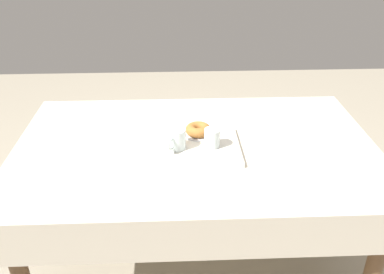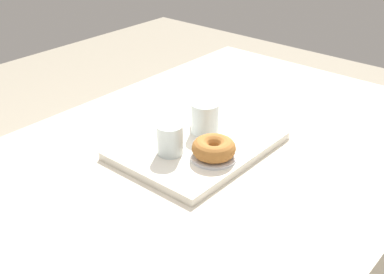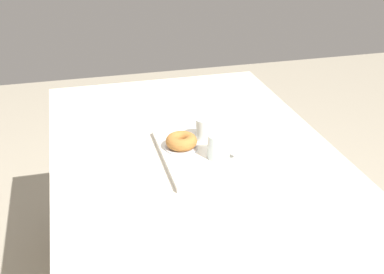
{
  "view_description": "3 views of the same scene",
  "coord_description": "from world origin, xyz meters",
  "px_view_note": "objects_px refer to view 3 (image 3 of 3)",
  "views": [
    {
      "loc": [
        0.08,
        1.51,
        1.62
      ],
      "look_at": [
        0.02,
        -0.01,
        0.79
      ],
      "focal_mm": 39.21,
      "sensor_mm": 36.0,
      "label": 1
    },
    {
      "loc": [
        -0.81,
        -0.65,
        1.38
      ],
      "look_at": [
        0.03,
        0.06,
        0.78
      ],
      "focal_mm": 45.23,
      "sensor_mm": 36.0,
      "label": 2
    },
    {
      "loc": [
        1.41,
        -0.38,
        1.55
      ],
      "look_at": [
        -0.03,
        -0.0,
        0.8
      ],
      "focal_mm": 45.89,
      "sensor_mm": 36.0,
      "label": 3
    }
  ],
  "objects_px": {
    "tea_mug_left": "(219,147)",
    "donut_plate_left": "(181,147)",
    "dining_table": "(195,176)",
    "water_glass_near": "(205,130)",
    "sugar_donut_left": "(181,141)",
    "serving_tray": "(207,153)"
  },
  "relations": [
    {
      "from": "donut_plate_left",
      "to": "sugar_donut_left",
      "type": "distance_m",
      "value": 0.02
    },
    {
      "from": "tea_mug_left",
      "to": "sugar_donut_left",
      "type": "distance_m",
      "value": 0.14
    },
    {
      "from": "dining_table",
      "to": "donut_plate_left",
      "type": "relative_size",
      "value": 13.36
    },
    {
      "from": "dining_table",
      "to": "sugar_donut_left",
      "type": "relative_size",
      "value": 14.11
    },
    {
      "from": "tea_mug_left",
      "to": "sugar_donut_left",
      "type": "relative_size",
      "value": 1.0
    },
    {
      "from": "tea_mug_left",
      "to": "water_glass_near",
      "type": "bearing_deg",
      "value": -176.81
    },
    {
      "from": "sugar_donut_left",
      "to": "tea_mug_left",
      "type": "bearing_deg",
      "value": 48.33
    },
    {
      "from": "tea_mug_left",
      "to": "donut_plate_left",
      "type": "height_order",
      "value": "tea_mug_left"
    },
    {
      "from": "water_glass_near",
      "to": "sugar_donut_left",
      "type": "bearing_deg",
      "value": -62.32
    },
    {
      "from": "serving_tray",
      "to": "dining_table",
      "type": "bearing_deg",
      "value": -124.44
    },
    {
      "from": "dining_table",
      "to": "tea_mug_left",
      "type": "height_order",
      "value": "tea_mug_left"
    },
    {
      "from": "dining_table",
      "to": "serving_tray",
      "type": "height_order",
      "value": "serving_tray"
    },
    {
      "from": "tea_mug_left",
      "to": "sugar_donut_left",
      "type": "bearing_deg",
      "value": -131.67
    },
    {
      "from": "serving_tray",
      "to": "tea_mug_left",
      "type": "xyz_separation_m",
      "value": [
        0.06,
        0.02,
        0.05
      ]
    },
    {
      "from": "donut_plate_left",
      "to": "sugar_donut_left",
      "type": "relative_size",
      "value": 1.06
    },
    {
      "from": "dining_table",
      "to": "water_glass_near",
      "type": "xyz_separation_m",
      "value": [
        -0.06,
        0.05,
        0.14
      ]
    },
    {
      "from": "dining_table",
      "to": "sugar_donut_left",
      "type": "distance_m",
      "value": 0.15
    },
    {
      "from": "tea_mug_left",
      "to": "sugar_donut_left",
      "type": "height_order",
      "value": "tea_mug_left"
    },
    {
      "from": "dining_table",
      "to": "water_glass_near",
      "type": "relative_size",
      "value": 19.58
    },
    {
      "from": "water_glass_near",
      "to": "donut_plate_left",
      "type": "bearing_deg",
      "value": -62.32
    },
    {
      "from": "serving_tray",
      "to": "water_glass_near",
      "type": "height_order",
      "value": "water_glass_near"
    },
    {
      "from": "serving_tray",
      "to": "donut_plate_left",
      "type": "distance_m",
      "value": 0.09
    }
  ]
}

